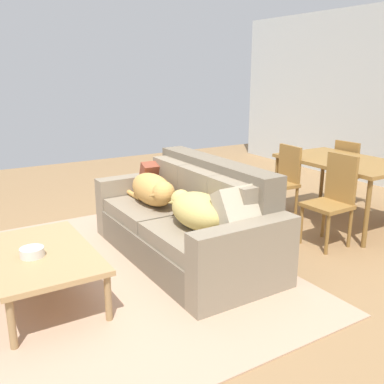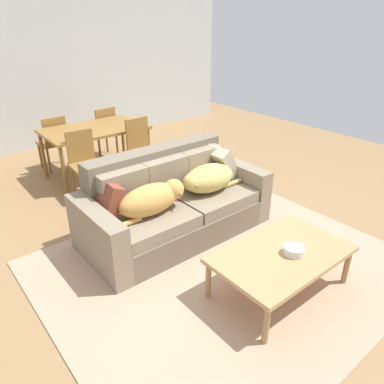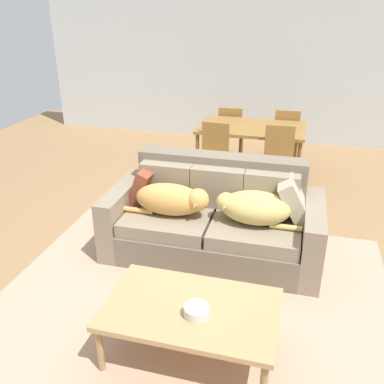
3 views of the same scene
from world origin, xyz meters
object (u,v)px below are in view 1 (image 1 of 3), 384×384
(couch, at_px, (189,222))
(dining_chair_near_left, at_px, (282,179))
(throw_pillow_by_right_arm, at_px, (243,213))
(bowl_on_coffee_table, at_px, (32,252))
(dining_table, at_px, (344,165))
(dog_on_left_cushion, at_px, (153,190))
(dining_chair_far_left, at_px, (350,169))
(coffee_table, at_px, (41,257))
(dining_chair_near_right, at_px, (333,197))
(dog_on_right_cushion, at_px, (198,210))
(throw_pillow_by_left_arm, at_px, (157,178))

(couch, xyz_separation_m, dining_chair_near_left, (-0.35, 1.48, 0.16))
(throw_pillow_by_right_arm, height_order, dining_chair_near_left, dining_chair_near_left)
(bowl_on_coffee_table, xyz_separation_m, dining_chair_near_left, (-0.55, 2.96, 0.06))
(dining_chair_near_left, bearing_deg, bowl_on_coffee_table, -76.51)
(dining_table, bearing_deg, bowl_on_coffee_table, -87.86)
(dog_on_left_cushion, bearing_deg, dining_chair_near_left, 88.86)
(dining_chair_near_left, relative_size, dining_chair_far_left, 1.04)
(coffee_table, bearing_deg, dining_chair_near_right, 83.02)
(dog_on_left_cushion, bearing_deg, couch, 26.91)
(throw_pillow_by_right_arm, distance_m, dining_chair_near_right, 1.38)
(couch, height_order, dog_on_left_cushion, couch)
(coffee_table, relative_size, dining_chair_near_right, 1.28)
(dog_on_right_cushion, bearing_deg, coffee_table, -101.73)
(dog_on_right_cushion, xyz_separation_m, dining_chair_near_right, (0.10, 1.56, -0.09))
(coffee_table, distance_m, dining_chair_near_left, 2.93)
(bowl_on_coffee_table, height_order, dining_chair_near_left, dining_chair_near_left)
(throw_pillow_by_left_arm, xyz_separation_m, dining_chair_near_left, (0.40, 1.44, -0.11))
(dog_on_right_cushion, height_order, dining_table, dining_table)
(dog_on_right_cushion, relative_size, dining_chair_near_right, 0.85)
(throw_pillow_by_left_arm, height_order, dining_chair_near_left, dining_chair_near_left)
(dog_on_left_cushion, relative_size, throw_pillow_by_left_arm, 2.24)
(dining_chair_near_right, bearing_deg, couch, -110.97)
(throw_pillow_by_right_arm, xyz_separation_m, dining_chair_near_left, (-1.10, 1.42, -0.14))
(throw_pillow_by_left_arm, relative_size, dining_table, 0.26)
(dining_table, bearing_deg, dining_chair_near_left, -127.06)
(dining_chair_far_left, bearing_deg, throw_pillow_by_left_arm, 77.58)
(coffee_table, height_order, bowl_on_coffee_table, bowl_on_coffee_table)
(dog_on_right_cushion, xyz_separation_m, dining_table, (-0.32, 2.19, 0.09))
(bowl_on_coffee_table, distance_m, dining_chair_far_left, 4.19)
(dog_on_left_cushion, bearing_deg, dining_table, 78.30)
(dog_on_right_cushion, xyz_separation_m, throw_pillow_by_right_arm, (0.36, 0.20, 0.04))
(throw_pillow_by_right_arm, bearing_deg, bowl_on_coffee_table, -109.66)
(dining_chair_near_right, xyz_separation_m, dining_chair_far_left, (-0.83, 1.27, -0.02))
(dog_on_right_cushion, height_order, dining_chair_near_right, dining_chair_near_right)
(coffee_table, height_order, dining_chair_far_left, dining_chair_far_left)
(dog_on_left_cushion, xyz_separation_m, dining_chair_near_right, (0.85, 1.60, -0.10))
(dog_on_left_cushion, distance_m, throw_pillow_by_right_arm, 1.15)
(dining_chair_near_left, bearing_deg, dining_chair_far_left, 92.31)
(throw_pillow_by_left_arm, height_order, dining_table, throw_pillow_by_left_arm)
(couch, bearing_deg, dog_on_left_cushion, -153.09)
(coffee_table, bearing_deg, dining_chair_near_left, 99.72)
(dog_on_right_cushion, height_order, bowl_on_coffee_table, dog_on_right_cushion)
(couch, bearing_deg, dining_chair_far_left, 96.62)
(throw_pillow_by_left_arm, distance_m, coffee_table, 1.72)
(dining_table, height_order, dining_chair_far_left, dining_chair_far_left)
(couch, bearing_deg, throw_pillow_by_right_arm, 3.83)
(dog_on_right_cushion, relative_size, throw_pillow_by_right_arm, 1.87)
(dog_on_right_cushion, bearing_deg, dining_chair_near_right, 85.78)
(dog_on_left_cushion, distance_m, dining_chair_near_right, 1.82)
(throw_pillow_by_left_arm, xyz_separation_m, dining_table, (0.82, 2.00, 0.07))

